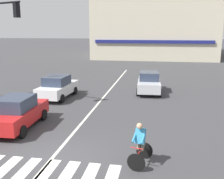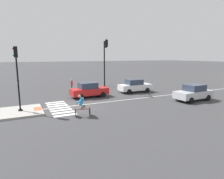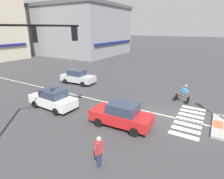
# 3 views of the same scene
# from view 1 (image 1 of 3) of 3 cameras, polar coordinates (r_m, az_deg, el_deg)

# --- Properties ---
(ground_plane) EXTENTS (300.00, 300.00, 0.00)m
(ground_plane) POSITION_cam_1_polar(r_m,az_deg,el_deg) (10.72, -11.96, -14.60)
(ground_plane) COLOR #3D3D3F
(crosswalk_stripe_b) EXTENTS (0.44, 1.80, 0.01)m
(crosswalk_stripe_b) POSITION_cam_1_polar(r_m,az_deg,el_deg) (10.69, -21.79, -15.33)
(crosswalk_stripe_b) COLOR silver
(crosswalk_stripe_b) RESTS_ON ground
(crosswalk_stripe_c) EXTENTS (0.44, 1.80, 0.01)m
(crosswalk_stripe_c) POSITION_cam_1_polar(r_m,az_deg,el_deg) (10.33, -17.98, -16.05)
(crosswalk_stripe_c) COLOR silver
(crosswalk_stripe_c) RESTS_ON ground
(crosswalk_stripe_d) EXTENTS (0.44, 1.80, 0.01)m
(crosswalk_stripe_d) POSITION_cam_1_polar(r_m,az_deg,el_deg) (10.01, -13.89, -16.74)
(crosswalk_stripe_d) COLOR silver
(crosswalk_stripe_d) RESTS_ON ground
(crosswalk_stripe_e) EXTENTS (0.44, 1.80, 0.01)m
(crosswalk_stripe_e) POSITION_cam_1_polar(r_m,az_deg,el_deg) (9.75, -9.52, -17.39)
(crosswalk_stripe_e) COLOR silver
(crosswalk_stripe_e) RESTS_ON ground
(crosswalk_stripe_f) EXTENTS (0.44, 1.80, 0.01)m
(crosswalk_stripe_f) POSITION_cam_1_polar(r_m,az_deg,el_deg) (9.54, -4.91, -17.96)
(crosswalk_stripe_f) COLOR silver
(crosswalk_stripe_f) RESTS_ON ground
(crosswalk_stripe_g) EXTENTS (0.44, 1.80, 0.01)m
(crosswalk_stripe_g) POSITION_cam_1_polar(r_m,az_deg,el_deg) (9.40, -0.10, -18.44)
(crosswalk_stripe_g) COLOR silver
(crosswalk_stripe_g) RESTS_ON ground
(lane_centre_line) EXTENTS (0.14, 28.00, 0.01)m
(lane_centre_line) POSITION_cam_1_polar(r_m,az_deg,el_deg) (19.81, -1.77, -1.59)
(lane_centre_line) COLOR silver
(lane_centre_line) RESTS_ON ground
(building_corner_right) EXTENTS (21.16, 21.51, 16.33)m
(building_corner_right) POSITION_cam_1_polar(r_m,az_deg,el_deg) (53.39, 9.25, 15.99)
(building_corner_right) COLOR beige
(building_corner_right) RESTS_ON ground
(car_silver_eastbound_far) EXTENTS (1.98, 4.17, 1.64)m
(car_silver_eastbound_far) POSITION_cam_1_polar(r_m,az_deg,el_deg) (21.27, 7.93, 1.51)
(car_silver_eastbound_far) COLOR silver
(car_silver_eastbound_far) RESTS_ON ground
(car_red_westbound_near) EXTENTS (1.97, 4.16, 1.64)m
(car_red_westbound_near) POSITION_cam_1_polar(r_m,az_deg,el_deg) (14.25, -19.62, -4.64)
(car_red_westbound_near) COLOR red
(car_red_westbound_near) RESTS_ON ground
(car_white_westbound_far) EXTENTS (2.00, 4.18, 1.64)m
(car_white_westbound_far) POSITION_cam_1_polar(r_m,az_deg,el_deg) (19.75, -11.56, 0.52)
(car_white_westbound_far) COLOR white
(car_white_westbound_far) RESTS_ON ground
(cyclist) EXTENTS (0.88, 1.21, 1.68)m
(cyclist) POSITION_cam_1_polar(r_m,az_deg,el_deg) (9.83, 6.06, -11.34)
(cyclist) COLOR black
(cyclist) RESTS_ON ground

